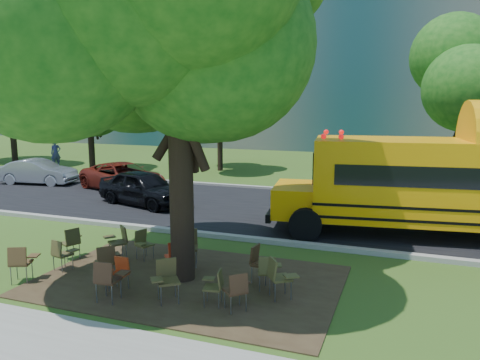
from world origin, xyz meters
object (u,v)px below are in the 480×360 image
at_px(bg_car_red, 123,177).
at_px(black_car, 144,188).
at_px(main_tree, 177,9).
at_px(chair_12, 259,260).
at_px(chair_8, 72,240).
at_px(chair_9, 119,239).
at_px(chair_5, 166,276).
at_px(chair_1, 61,252).
at_px(chair_3, 118,270).
at_px(chair_15, 188,244).
at_px(chair_7, 278,275).
at_px(chair_14, 237,287).
at_px(chair_6, 215,284).
at_px(chair_0, 21,260).
at_px(pedestrian_a, 56,153).
at_px(chair_10, 143,242).
at_px(chair_2, 107,259).
at_px(chair_13, 268,269).
at_px(bg_car_silver, 38,172).
at_px(chair_4, 108,277).

bearing_deg(bg_car_red, black_car, -110.19).
relative_size(main_tree, chair_12, 10.93).
distance_m(chair_8, chair_9, 1.26).
height_order(chair_5, chair_8, chair_5).
xyz_separation_m(chair_1, chair_3, (2.02, -0.53, -0.03)).
bearing_deg(chair_15, chair_3, 46.23).
relative_size(chair_7, chair_14, 1.08).
bearing_deg(chair_6, chair_9, 50.97).
height_order(chair_0, pedestrian_a, pedestrian_a).
bearing_deg(chair_5, chair_14, 143.92).
relative_size(chair_12, chair_14, 1.06).
height_order(chair_15, black_car, black_car).
xyz_separation_m(chair_9, bg_car_red, (-5.37, 8.20, 0.11)).
relative_size(chair_0, chair_3, 1.17).
bearing_deg(chair_5, main_tree, -117.36).
height_order(chair_5, bg_car_red, bg_car_red).
bearing_deg(chair_10, bg_car_red, -122.38).
height_order(chair_14, chair_15, chair_15).
xyz_separation_m(chair_2, chair_13, (3.70, 0.78, -0.04)).
bearing_deg(chair_9, chair_6, -167.53).
distance_m(chair_3, chair_7, 3.56).
relative_size(chair_5, bg_car_red, 0.20).
height_order(chair_1, bg_car_silver, bg_car_silver).
distance_m(chair_4, pedestrian_a, 22.08).
bearing_deg(chair_9, bg_car_red, -17.38).
xyz_separation_m(chair_7, chair_9, (-4.71, 1.07, -0.01)).
distance_m(bg_car_silver, bg_car_red, 5.04).
bearing_deg(chair_12, chair_5, -34.46).
bearing_deg(chair_10, chair_1, -23.30).
bearing_deg(main_tree, chair_0, -156.50).
xyz_separation_m(chair_6, bg_car_red, (-8.93, 10.00, 0.18)).
bearing_deg(chair_15, bg_car_red, -70.75).
bearing_deg(bg_car_red, chair_9, -124.55).
relative_size(main_tree, black_car, 2.35).
bearing_deg(black_car, chair_10, -132.11).
bearing_deg(chair_4, chair_3, 100.73).
distance_m(main_tree, chair_13, 6.04).
relative_size(chair_9, black_car, 0.22).
bearing_deg(bg_car_silver, chair_12, -129.08).
height_order(chair_3, chair_6, chair_6).
bearing_deg(chair_1, chair_6, 6.11).
xyz_separation_m(chair_4, chair_15, (0.57, 2.58, 0.02)).
relative_size(main_tree, chair_13, 11.83).
bearing_deg(black_car, bg_car_red, 64.23).
height_order(chair_1, chair_9, chair_9).
relative_size(chair_2, bg_car_red, 0.19).
distance_m(main_tree, chair_14, 6.06).
xyz_separation_m(chair_4, pedestrian_a, (-15.30, 15.91, 0.30)).
height_order(main_tree, chair_1, main_tree).
bearing_deg(chair_4, chair_14, 6.57).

